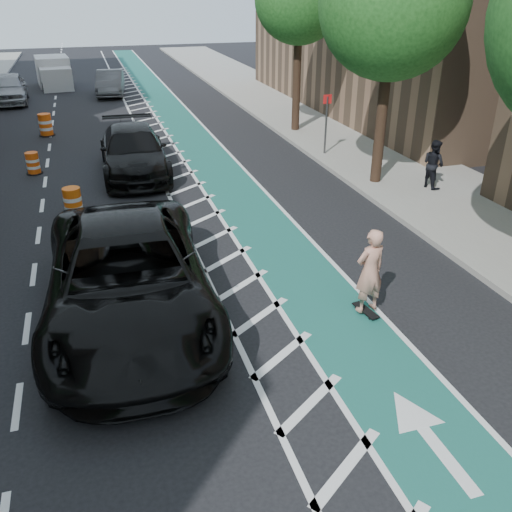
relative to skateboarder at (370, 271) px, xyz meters
name	(u,v)px	position (x,y,z in m)	size (l,w,h in m)	color
ground	(205,370)	(-3.70, -0.86, -1.03)	(120.00, 120.00, 0.00)	black
bike_lane	(227,183)	(-0.70, 9.14, -1.03)	(2.00, 90.00, 0.01)	#185448
buffer_strip	(186,187)	(-2.20, 9.14, -1.03)	(1.40, 90.00, 0.01)	silver
sidewalk_right	(390,165)	(5.80, 9.14, -0.96)	(5.00, 90.00, 0.15)	gray
curb_right	(332,170)	(3.35, 9.14, -0.95)	(0.12, 90.00, 0.16)	gray
tree_r_c	(398,4)	(4.20, 7.14, 4.74)	(4.20, 4.20, 7.90)	#382619
sign_post	(326,124)	(3.90, 11.14, 0.32)	(0.35, 0.08, 2.47)	#4C4C4C
skateboard	(366,310)	(0.00, 0.00, -0.95)	(0.32, 0.74, 0.10)	black
skateboarder	(370,271)	(0.00, 0.00, 0.00)	(0.68, 0.45, 1.87)	tan
suv_near	(128,277)	(-4.78, 1.29, -0.05)	(3.25, 7.05, 1.96)	black
suv_far	(133,151)	(-3.70, 11.25, -0.20)	(2.32, 5.70, 1.65)	black
car_silver	(8,88)	(-9.38, 26.98, -0.18)	(2.01, 5.00, 1.70)	#9D9EA2
car_grey	(110,83)	(-3.50, 27.90, -0.29)	(1.57, 4.49, 1.48)	#58595D
pedestrian	(433,164)	(5.66, 6.27, -0.07)	(0.79, 0.61, 1.62)	black
box_truck	(54,73)	(-6.94, 32.19, -0.15)	(2.48, 4.76, 1.91)	silver
barrel_a	(73,203)	(-5.90, 7.49, -0.60)	(0.66, 0.66, 0.91)	#EC5C0C
barrel_b	(33,164)	(-7.30, 12.28, -0.65)	(0.59, 0.59, 0.80)	#E64F0C
barrel_c	(46,125)	(-7.05, 18.14, -0.56)	(0.73, 0.73, 1.00)	#FF570D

